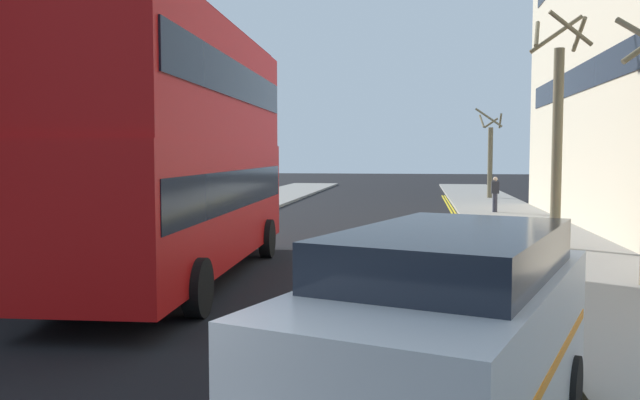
# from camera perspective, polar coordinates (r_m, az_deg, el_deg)

# --- Properties ---
(sidewalk_right) EXTENTS (4.00, 80.00, 0.14)m
(sidewalk_right) POSITION_cam_1_polar(r_m,az_deg,el_deg) (20.03, 19.49, -4.13)
(sidewalk_right) COLOR gray
(sidewalk_right) RESTS_ON ground
(sidewalk_left) EXTENTS (4.00, 80.00, 0.14)m
(sidewalk_left) POSITION_cam_1_polar(r_m,az_deg,el_deg) (21.67, -16.65, -3.46)
(sidewalk_left) COLOR gray
(sidewalk_left) RESTS_ON ground
(kerb_line_outer) EXTENTS (0.10, 56.00, 0.01)m
(kerb_line_outer) POSITION_cam_1_polar(r_m,az_deg,el_deg) (17.77, 14.05, -5.24)
(kerb_line_outer) COLOR yellow
(kerb_line_outer) RESTS_ON ground
(kerb_line_inner) EXTENTS (0.10, 56.00, 0.01)m
(kerb_line_inner) POSITION_cam_1_polar(r_m,az_deg,el_deg) (17.75, 13.53, -5.24)
(kerb_line_inner) COLOR yellow
(kerb_line_inner) RESTS_ON ground
(double_decker_bus_away) EXTENTS (3.16, 10.91, 5.64)m
(double_decker_bus_away) POSITION_cam_1_polar(r_m,az_deg,el_deg) (15.05, -11.58, 4.71)
(double_decker_bus_away) COLOR #B20F0F
(double_decker_bus_away) RESTS_ON ground
(taxi_minivan) EXTENTS (3.34, 5.16, 2.12)m
(taxi_minivan) POSITION_cam_1_polar(r_m,az_deg,el_deg) (6.32, 10.52, -12.16)
(taxi_minivan) COLOR silver
(taxi_minivan) RESTS_ON ground
(pedestrian_far) EXTENTS (0.34, 0.22, 1.62)m
(pedestrian_far) POSITION_cam_1_polar(r_m,az_deg,el_deg) (31.51, 14.75, 0.53)
(pedestrian_far) COLOR #2D2D38
(pedestrian_far) RESTS_ON sidewalk_right
(street_tree_near) EXTENTS (1.63, 1.59, 5.39)m
(street_tree_near) POSITION_cam_1_polar(r_m,az_deg,el_deg) (41.61, 14.35, 3.73)
(street_tree_near) COLOR #6B6047
(street_tree_near) RESTS_ON sidewalk_right
(street_tree_far) EXTENTS (1.58, 1.64, 6.68)m
(street_tree_far) POSITION_cam_1_polar(r_m,az_deg,el_deg) (20.08, 19.65, 5.58)
(street_tree_far) COLOR #6B6047
(street_tree_far) RESTS_ON sidewalk_right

